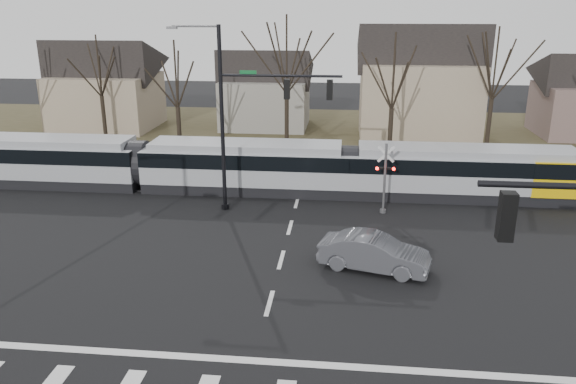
# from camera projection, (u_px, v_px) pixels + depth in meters

# --- Properties ---
(ground) EXTENTS (140.00, 140.00, 0.00)m
(ground) POSITION_uv_depth(u_px,v_px,m) (262.00, 331.00, 20.12)
(ground) COLOR black
(grass_verge) EXTENTS (140.00, 28.00, 0.01)m
(grass_verge) POSITION_uv_depth(u_px,v_px,m) (315.00, 136.00, 50.34)
(grass_verge) COLOR #38331E
(grass_verge) RESTS_ON ground
(stop_line) EXTENTS (28.00, 0.35, 0.01)m
(stop_line) POSITION_uv_depth(u_px,v_px,m) (254.00, 361.00, 18.42)
(stop_line) COLOR silver
(stop_line) RESTS_ON ground
(lane_dashes) EXTENTS (0.18, 30.00, 0.01)m
(lane_dashes) POSITION_uv_depth(u_px,v_px,m) (300.00, 192.00, 35.23)
(lane_dashes) COLOR silver
(lane_dashes) RESTS_ON ground
(rail_pair) EXTENTS (90.00, 1.52, 0.06)m
(rail_pair) POSITION_uv_depth(u_px,v_px,m) (299.00, 193.00, 35.03)
(rail_pair) COLOR #59595E
(rail_pair) RESTS_ON ground
(tram) EXTENTS (41.11, 3.05, 3.12)m
(tram) POSITION_uv_depth(u_px,v_px,m) (243.00, 164.00, 35.05)
(tram) COLOR gray
(tram) RESTS_ON ground
(sedan) EXTENTS (4.09, 5.67, 1.59)m
(sedan) POSITION_uv_depth(u_px,v_px,m) (374.00, 253.00, 24.62)
(sedan) COLOR #4B4C52
(sedan) RESTS_ON ground
(signal_pole_far) EXTENTS (9.28, 0.44, 10.20)m
(signal_pole_far) POSITION_uv_depth(u_px,v_px,m) (251.00, 111.00, 30.37)
(signal_pole_far) COLOR black
(signal_pole_far) RESTS_ON ground
(rail_crossing_signal) EXTENTS (1.08, 0.36, 4.00)m
(rail_crossing_signal) POSITION_uv_depth(u_px,v_px,m) (385.00, 181.00, 31.12)
(rail_crossing_signal) COLOR #59595B
(rail_crossing_signal) RESTS_ON ground
(tree_row) EXTENTS (59.20, 7.20, 10.00)m
(tree_row) POSITION_uv_depth(u_px,v_px,m) (337.00, 90.00, 42.91)
(tree_row) COLOR black
(tree_row) RESTS_ON ground
(house_a) EXTENTS (9.72, 8.64, 8.60)m
(house_a) POSITION_uv_depth(u_px,v_px,m) (105.00, 81.00, 52.80)
(house_a) COLOR gray
(house_a) RESTS_ON ground
(house_b) EXTENTS (8.64, 7.56, 7.65)m
(house_b) POSITION_uv_depth(u_px,v_px,m) (265.00, 85.00, 53.37)
(house_b) COLOR gray
(house_b) RESTS_ON ground
(house_c) EXTENTS (10.80, 8.64, 10.10)m
(house_c) POSITION_uv_depth(u_px,v_px,m) (419.00, 77.00, 48.76)
(house_c) COLOR gray
(house_c) RESTS_ON ground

